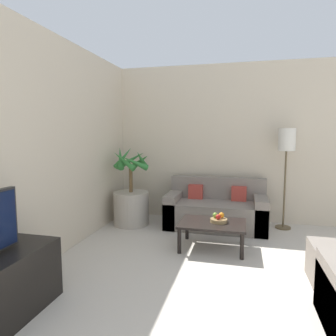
# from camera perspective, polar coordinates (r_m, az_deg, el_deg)

# --- Properties ---
(wall_back) EXTENTS (7.91, 0.06, 2.70)m
(wall_back) POSITION_cam_1_polar(r_m,az_deg,el_deg) (5.39, 24.43, 4.19)
(wall_back) COLOR beige
(wall_back) RESTS_ON ground_plane
(potted_palm) EXTENTS (0.63, 0.69, 1.32)m
(potted_palm) POSITION_cam_1_polar(r_m,az_deg,el_deg) (5.07, -7.02, -6.29)
(potted_palm) COLOR #ADA393
(potted_palm) RESTS_ON ground_plane
(sofa_loveseat) EXTENTS (1.59, 0.77, 0.78)m
(sofa_loveseat) POSITION_cam_1_polar(r_m,az_deg,el_deg) (4.98, 9.10, -7.97)
(sofa_loveseat) COLOR gray
(sofa_loveseat) RESTS_ON ground_plane
(floor_lamp) EXTENTS (0.26, 0.26, 1.60)m
(floor_lamp) POSITION_cam_1_polar(r_m,az_deg,el_deg) (5.05, 21.64, 3.82)
(floor_lamp) COLOR brown
(floor_lamp) RESTS_ON ground_plane
(coffee_table) EXTENTS (0.86, 0.63, 0.35)m
(coffee_table) POSITION_cam_1_polar(r_m,az_deg,el_deg) (4.07, 8.42, -10.79)
(coffee_table) COLOR black
(coffee_table) RESTS_ON ground_plane
(fruit_bowl) EXTENTS (0.22, 0.22, 0.05)m
(fruit_bowl) POSITION_cam_1_polar(r_m,az_deg,el_deg) (4.07, 9.64, -9.82)
(fruit_bowl) COLOR #997A4C
(fruit_bowl) RESTS_ON coffee_table
(apple_red) EXTENTS (0.07, 0.07, 0.07)m
(apple_red) POSITION_cam_1_polar(r_m,az_deg,el_deg) (4.02, 9.55, -9.18)
(apple_red) COLOR red
(apple_red) RESTS_ON fruit_bowl
(apple_green) EXTENTS (0.07, 0.07, 0.07)m
(apple_green) POSITION_cam_1_polar(r_m,az_deg,el_deg) (4.09, 9.00, -8.86)
(apple_green) COLOR olive
(apple_green) RESTS_ON fruit_bowl
(orange_fruit) EXTENTS (0.07, 0.07, 0.07)m
(orange_fruit) POSITION_cam_1_polar(r_m,az_deg,el_deg) (4.09, 10.15, -8.84)
(orange_fruit) COLOR orange
(orange_fruit) RESTS_ON fruit_bowl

